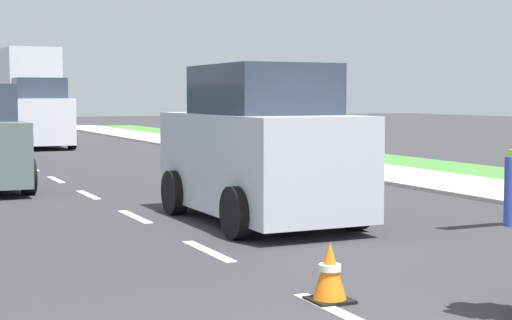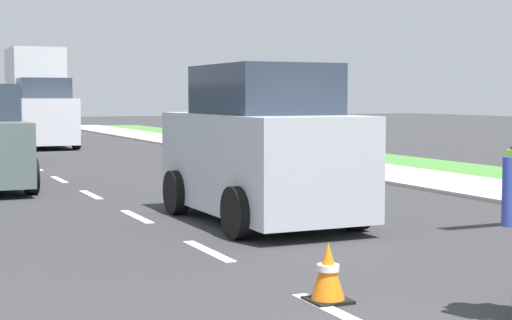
{
  "view_description": "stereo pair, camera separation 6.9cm",
  "coord_description": "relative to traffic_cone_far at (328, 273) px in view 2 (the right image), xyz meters",
  "views": [
    {
      "loc": [
        -3.46,
        -3.08,
        1.82
      ],
      "look_at": [
        0.4,
        5.21,
        1.1
      ],
      "focal_mm": 57.05,
      "sensor_mm": 36.0,
      "label": 1
    },
    {
      "loc": [
        -3.4,
        -3.1,
        1.82
      ],
      "look_at": [
        0.4,
        5.21,
        1.1
      ],
      "focal_mm": 57.05,
      "sensor_mm": 36.0,
      "label": 2
    }
  ],
  "objects": [
    {
      "name": "delivery_truck",
      "position": [
        1.46,
        23.4,
        1.35
      ],
      "size": [
        2.16,
        4.6,
        3.54
      ],
      "color": "silver",
      "rests_on": "ground"
    },
    {
      "name": "ground_plane",
      "position": [
        -0.12,
        17.93,
        -0.26
      ],
      "size": [
        96.0,
        96.0,
        0.0
      ],
      "primitive_type": "plane",
      "color": "#333335"
    },
    {
      "name": "sidewalk_right",
      "position": [
        7.08,
        6.93,
        -0.26
      ],
      "size": [
        2.4,
        72.0,
        0.14
      ],
      "primitive_type": "cube",
      "color": "#B2ADA3",
      "rests_on": "ground"
    },
    {
      "name": "car_outgoing_ahead",
      "position": [
        1.4,
        4.43,
        0.79
      ],
      "size": [
        1.97,
        3.88,
        2.26
      ],
      "color": "silver",
      "rests_on": "ground"
    },
    {
      "name": "traffic_cone_far",
      "position": [
        0.0,
        0.0,
        0.0
      ],
      "size": [
        0.36,
        0.36,
        0.54
      ],
      "color": "black",
      "rests_on": "ground"
    }
  ]
}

